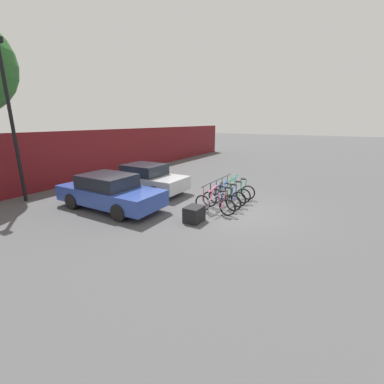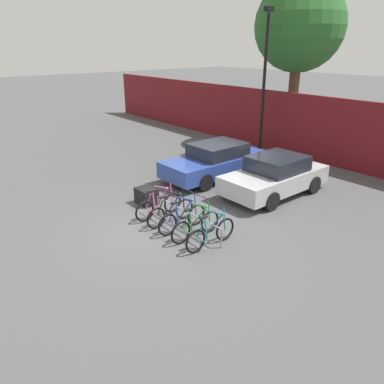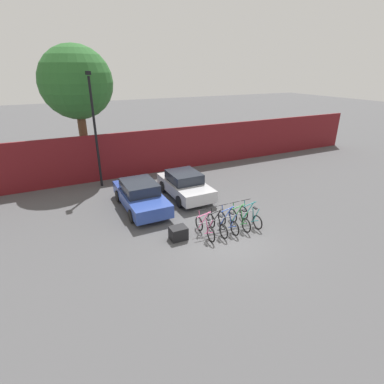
{
  "view_description": "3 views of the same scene",
  "coord_description": "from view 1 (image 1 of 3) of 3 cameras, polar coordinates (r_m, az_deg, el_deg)",
  "views": [
    {
      "loc": [
        -9.2,
        -3.44,
        3.46
      ],
      "look_at": [
        -0.51,
        1.64,
        0.65
      ],
      "focal_mm": 24.0,
      "sensor_mm": 36.0,
      "label": 1
    },
    {
      "loc": [
        8.12,
        -5.45,
        5.04
      ],
      "look_at": [
        -0.04,
        1.31,
        0.83
      ],
      "focal_mm": 35.0,
      "sensor_mm": 36.0,
      "label": 2
    },
    {
      "loc": [
        -6.15,
        -9.24,
        6.69
      ],
      "look_at": [
        -0.33,
        2.51,
        1.23
      ],
      "focal_mm": 28.0,
      "sensor_mm": 36.0,
      "label": 3
    }
  ],
  "objects": [
    {
      "name": "ground_plane",
      "position": [
        10.41,
        9.29,
        -4.04
      ],
      "size": [
        120.0,
        120.0,
        0.0
      ],
      "primitive_type": "plane",
      "color": "#4C4C4F"
    },
    {
      "name": "hoarding_wall",
      "position": [
        16.0,
        -24.24,
        7.06
      ],
      "size": [
        36.0,
        0.16,
        2.93
      ],
      "primitive_type": "cube",
      "color": "maroon",
      "rests_on": "ground"
    },
    {
      "name": "bike_rack",
      "position": [
        10.95,
        7.06,
        -0.37
      ],
      "size": [
        2.93,
        0.04,
        0.57
      ],
      "color": "gray",
      "rests_on": "ground"
    },
    {
      "name": "bicycle_pink",
      "position": [
        9.88,
        5.07,
        -2.66
      ],
      "size": [
        0.68,
        1.71,
        1.05
      ],
      "rotation": [
        0.0,
        0.0,
        0.05
      ],
      "color": "black",
      "rests_on": "ground"
    },
    {
      "name": "bicycle_black",
      "position": [
        10.41,
        6.51,
        -1.75
      ],
      "size": [
        0.68,
        1.71,
        1.05
      ],
      "rotation": [
        0.0,
        0.0,
        0.05
      ],
      "color": "black",
      "rests_on": "ground"
    },
    {
      "name": "bicycle_blue",
      "position": [
        10.9,
        7.71,
        -0.99
      ],
      "size": [
        0.68,
        1.71,
        1.05
      ],
      "rotation": [
        0.0,
        0.0,
        0.02
      ],
      "color": "black",
      "rests_on": "ground"
    },
    {
      "name": "bicycle_green",
      "position": [
        11.44,
        8.88,
        -0.25
      ],
      "size": [
        0.68,
        1.71,
        1.05
      ],
      "rotation": [
        0.0,
        0.0,
        0.06
      ],
      "color": "black",
      "rests_on": "ground"
    },
    {
      "name": "bicycle_teal",
      "position": [
        11.99,
        9.97,
        0.45
      ],
      "size": [
        0.68,
        1.71,
        1.05
      ],
      "rotation": [
        0.0,
        0.0,
        -0.04
      ],
      "color": "black",
      "rests_on": "ground"
    },
    {
      "name": "car_blue",
      "position": [
        10.83,
        -17.81,
        0.02
      ],
      "size": [
        1.91,
        4.48,
        1.4
      ],
      "color": "#2D479E",
      "rests_on": "ground"
    },
    {
      "name": "car_silver",
      "position": [
        12.93,
        -10.16,
        2.96
      ],
      "size": [
        1.91,
        4.05,
        1.4
      ],
      "color": "#B7B7BC",
      "rests_on": "ground"
    },
    {
      "name": "lamp_post",
      "position": [
        13.23,
        -35.29,
        13.54
      ],
      "size": [
        0.24,
        0.44,
        6.53
      ],
      "color": "black",
      "rests_on": "ground"
    },
    {
      "name": "cargo_crate",
      "position": [
        9.09,
        0.47,
        -4.93
      ],
      "size": [
        0.7,
        0.56,
        0.55
      ],
      "primitive_type": "cube",
      "color": "black",
      "rests_on": "ground"
    }
  ]
}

